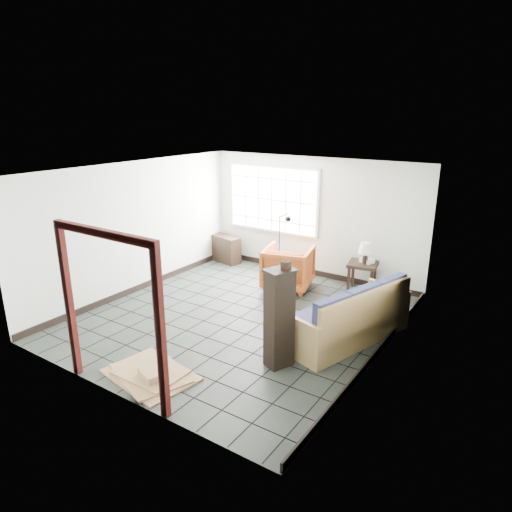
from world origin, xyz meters
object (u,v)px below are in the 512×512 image
Objects in this scene: armchair at (288,265)px; tall_shelf at (279,318)px; side_table at (363,268)px; futon_sofa at (350,320)px.

armchair is 3.06m from tall_shelf.
side_table is at bearing 113.24° from tall_shelf.
tall_shelf is (0.06, -3.35, 0.24)m from side_table.
futon_sofa is 1.43m from tall_shelf.
tall_shelf is at bearing -88.97° from side_table.
armchair is 1.49m from side_table.
futon_sofa is 3.61× the size of side_table.
futon_sofa is 2.44m from armchair.
armchair is at bearing 161.02° from futon_sofa.
tall_shelf is (1.40, -2.70, 0.26)m from armchair.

